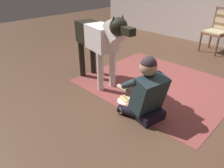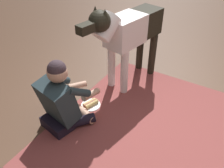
# 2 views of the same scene
# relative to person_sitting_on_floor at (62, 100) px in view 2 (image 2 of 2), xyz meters

# --- Properties ---
(ground_plane) EXTENTS (13.83, 13.83, 0.00)m
(ground_plane) POSITION_rel_person_sitting_on_floor_xyz_m (-0.32, 0.61, -0.34)
(ground_plane) COLOR brown
(area_rug) EXTENTS (2.32, 1.98, 0.01)m
(area_rug) POSITION_rel_person_sitting_on_floor_xyz_m (-0.38, 0.88, -0.33)
(area_rug) COLOR brown
(area_rug) RESTS_ON ground
(person_sitting_on_floor) EXTENTS (0.72, 0.57, 0.82)m
(person_sitting_on_floor) POSITION_rel_person_sitting_on_floor_xyz_m (0.00, 0.00, 0.00)
(person_sitting_on_floor) COLOR black
(person_sitting_on_floor) RESTS_ON ground
(large_dog) EXTENTS (1.48, 0.47, 1.19)m
(large_dog) POSITION_rel_person_sitting_on_floor_xyz_m (-1.07, 0.21, 0.43)
(large_dog) COLOR white
(large_dog) RESTS_ON ground
(hot_dog_on_plate) EXTENTS (0.24, 0.24, 0.06)m
(hot_dog_on_plate) POSITION_rel_person_sitting_on_floor_xyz_m (-0.39, 0.08, -0.31)
(hot_dog_on_plate) COLOR white
(hot_dog_on_plate) RESTS_ON ground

